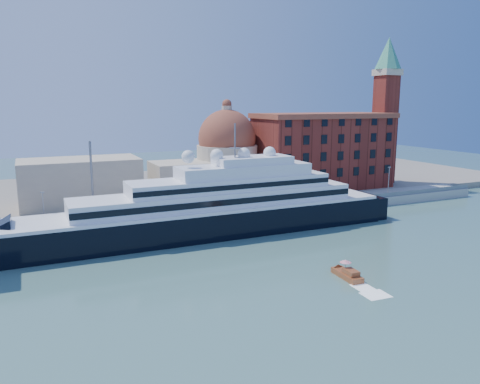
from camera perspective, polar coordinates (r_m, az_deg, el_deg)
name	(u,v)px	position (r m, az deg, el deg)	size (l,w,h in m)	color
ground	(242,270)	(81.88, 0.19, -9.45)	(400.00, 400.00, 0.00)	#38615B
quay	(182,219)	(111.95, -7.13, -3.28)	(180.00, 10.00, 2.50)	gray
land	(142,191)	(150.78, -11.83, 0.14)	(260.00, 72.00, 2.00)	slate
quay_fence	(187,215)	(107.34, -6.43, -2.86)	(180.00, 0.10, 1.20)	slate
superyacht	(197,214)	(100.96, -5.26, -2.70)	(94.01, 13.03, 28.10)	black
water_taxi	(348,274)	(79.92, 12.99, -9.70)	(2.53, 6.60, 3.08)	brown
warehouse	(323,150)	(148.72, 10.08, 5.03)	(43.00, 19.00, 23.25)	maroon
campanile	(386,102)	(162.85, 17.35, 10.48)	(8.40, 8.40, 47.00)	maroon
church	(177,165)	(134.30, -7.68, 3.26)	(66.00, 18.00, 25.50)	beige
lamp_posts	(128,189)	(105.50, -13.53, 0.40)	(120.80, 2.40, 18.00)	slate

